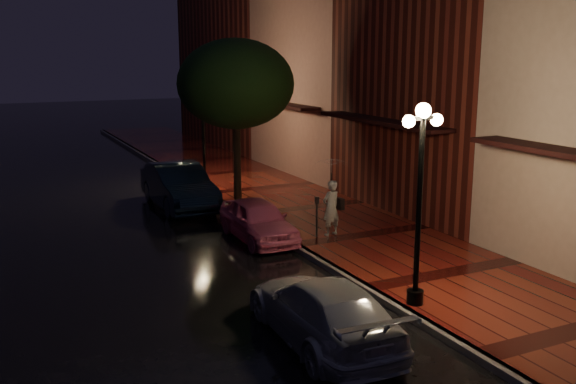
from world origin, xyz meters
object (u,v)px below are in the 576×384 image
silver_car (323,311)px  parking_meter (317,213)px  streetlamp_far (203,125)px  street_tree (236,87)px  pink_car (258,220)px  navy_car (179,186)px  woman_with_umbrella (332,184)px  streetlamp_near (420,193)px

silver_car → parking_meter: bearing=-114.6°
silver_car → streetlamp_far: bearing=-97.1°
street_tree → pink_car: bearing=-104.5°
streetlamp_far → navy_car: streetlamp_far is taller
pink_car → woman_with_umbrella: (1.94, -0.93, 1.07)m
streetlamp_near → silver_car: size_ratio=0.99×
street_tree → silver_car: bearing=-103.7°
pink_car → parking_meter: bearing=-31.1°
streetlamp_near → parking_meter: size_ratio=3.57×
pink_car → navy_car: (-0.94, 4.93, 0.18)m
streetlamp_far → street_tree: street_tree is taller
streetlamp_far → parking_meter: size_ratio=3.57×
streetlamp_far → street_tree: bearing=-85.1°
silver_car → streetlamp_near: bearing=-166.8°
streetlamp_far → streetlamp_near: bearing=-90.0°
pink_car → navy_car: size_ratio=0.75×
streetlamp_near → woman_with_umbrella: (0.99, 5.39, -0.92)m
street_tree → navy_car: size_ratio=1.21×
streetlamp_far → silver_car: streetlamp_far is taller
streetlamp_near → silver_car: 3.24m
streetlamp_far → pink_car: 7.99m
woman_with_umbrella → parking_meter: size_ratio=1.92×
street_tree → parking_meter: (0.25, -5.60, -3.36)m
streetlamp_far → pink_car: bearing=-97.0°
navy_car → woman_with_umbrella: 6.59m
street_tree → navy_car: bearing=173.3°
street_tree → streetlamp_far: bearing=94.9°
streetlamp_far → pink_car: (-0.95, -7.68, -1.99)m
parking_meter → woman_with_umbrella: bearing=11.5°
silver_car → pink_car: bearing=-100.3°
pink_car → silver_car: silver_car is taller
pink_car → silver_car: 6.96m
street_tree → parking_meter: size_ratio=4.81×
silver_car → woman_with_umbrella: woman_with_umbrella is taller
navy_car → silver_car: navy_car is taller
streetlamp_far → parking_meter: streetlamp_far is taller
navy_car → silver_car: bearing=-93.1°
street_tree → parking_meter: bearing=-87.4°
streetlamp_far → navy_car: size_ratio=0.90×
parking_meter → street_tree: bearing=105.1°
navy_car → street_tree: bearing=-6.6°
pink_car → parking_meter: parking_meter is taller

